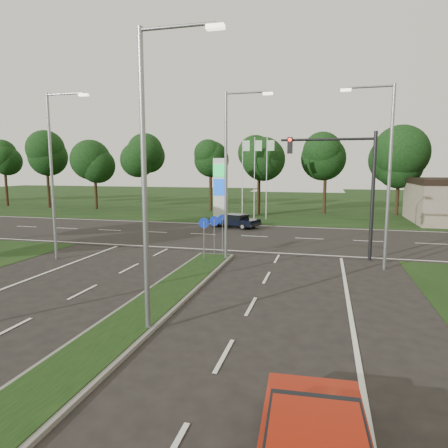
# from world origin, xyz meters

# --- Properties ---
(verge_far) EXTENTS (160.00, 50.00, 0.02)m
(verge_far) POSITION_xyz_m (0.00, 55.00, 0.00)
(verge_far) COLOR black
(verge_far) RESTS_ON ground
(cross_road) EXTENTS (160.00, 12.00, 0.02)m
(cross_road) POSITION_xyz_m (0.00, 24.00, 0.00)
(cross_road) COLOR black
(cross_road) RESTS_ON ground
(median_kerb) EXTENTS (2.00, 26.00, 0.12)m
(median_kerb) POSITION_xyz_m (0.00, 4.00, 0.06)
(median_kerb) COLOR slate
(median_kerb) RESTS_ON ground
(streetlight_median_near) EXTENTS (2.53, 0.22, 9.00)m
(streetlight_median_near) POSITION_xyz_m (1.00, 6.00, 5.08)
(streetlight_median_near) COLOR gray
(streetlight_median_near) RESTS_ON ground
(streetlight_median_far) EXTENTS (2.53, 0.22, 9.00)m
(streetlight_median_far) POSITION_xyz_m (1.00, 16.00, 5.08)
(streetlight_median_far) COLOR gray
(streetlight_median_far) RESTS_ON ground
(streetlight_left_far) EXTENTS (2.53, 0.22, 9.00)m
(streetlight_left_far) POSITION_xyz_m (-8.30, 14.00, 5.08)
(streetlight_left_far) COLOR gray
(streetlight_left_far) RESTS_ON ground
(streetlight_right_far) EXTENTS (2.53, 0.22, 9.00)m
(streetlight_right_far) POSITION_xyz_m (8.80, 16.00, 5.08)
(streetlight_right_far) COLOR gray
(streetlight_right_far) RESTS_ON ground
(traffic_signal) EXTENTS (5.10, 0.42, 7.00)m
(traffic_signal) POSITION_xyz_m (7.19, 18.00, 4.65)
(traffic_signal) COLOR black
(traffic_signal) RESTS_ON ground
(median_signs) EXTENTS (1.16, 1.76, 2.38)m
(median_signs) POSITION_xyz_m (0.00, 16.40, 1.71)
(median_signs) COLOR gray
(median_signs) RESTS_ON ground
(gas_pylon) EXTENTS (5.80, 1.26, 8.00)m
(gas_pylon) POSITION_xyz_m (-3.79, 33.05, 3.20)
(gas_pylon) COLOR silver
(gas_pylon) RESTS_ON ground
(treeline_far) EXTENTS (6.00, 6.00, 9.90)m
(treeline_far) POSITION_xyz_m (0.10, 39.93, 6.83)
(treeline_far) COLOR black
(treeline_far) RESTS_ON ground
(navy_sedan) EXTENTS (4.56, 3.12, 1.16)m
(navy_sedan) POSITION_xyz_m (-1.42, 27.99, 0.62)
(navy_sedan) COLOR black
(navy_sedan) RESTS_ON ground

